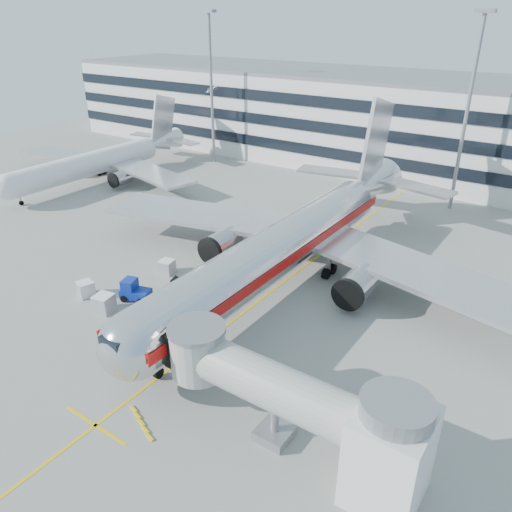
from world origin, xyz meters
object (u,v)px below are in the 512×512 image
Objects in this scene: cargo_container_left at (86,289)px; cargo_container_front at (104,303)px; belt_loader at (190,296)px; cargo_container_right at (167,267)px; main_jet at (293,240)px; ramp_worker at (176,302)px; baggage_tug at (134,291)px.

cargo_container_left is 0.96× the size of cargo_container_front.
belt_loader reaches higher than cargo_container_front.
cargo_container_front is at bearing -13.21° from cargo_container_left.
belt_loader reaches higher than cargo_container_left.
cargo_container_front is at bearing -132.90° from belt_loader.
belt_loader is 3.01× the size of cargo_container_right.
main_jet is at bearing 31.77° from cargo_container_right.
belt_loader is at bearing -26.75° from cargo_container_right.
cargo_container_left is at bearing 160.32° from ramp_worker.
belt_loader is at bearing -118.20° from main_jet.
belt_loader is 7.97m from cargo_container_front.
baggage_tug is at bearing 151.71° from ramp_worker.
main_jet is 10.29× the size of belt_loader.
belt_loader is 6.64m from cargo_container_right.
baggage_tug is 4.74m from ramp_worker.
cargo_container_right is 0.88× the size of cargo_container_front.
main_jet is 16.58m from baggage_tug.
main_jet reaches higher than cargo_container_front.
cargo_container_right is at bearing 101.64° from ramp_worker.
main_jet is 13.51m from ramp_worker.
ramp_worker is at bearing -40.22° from cargo_container_right.
ramp_worker is at bearing 9.85° from baggage_tug.
baggage_tug is at bearing 78.20° from cargo_container_front.
main_jet is 11.86m from belt_loader.
cargo_container_right is at bearing 67.71° from cargo_container_left.
cargo_container_front is at bearing 178.20° from ramp_worker.
belt_loader is 2.75× the size of ramp_worker.
cargo_container_right is at bearing -148.23° from main_jet.
main_jet is 13.71m from cargo_container_right.
baggage_tug is 5.84m from cargo_container_right.
main_jet is 28.27× the size of ramp_worker.
main_jet is at bearing 45.77° from cargo_container_left.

